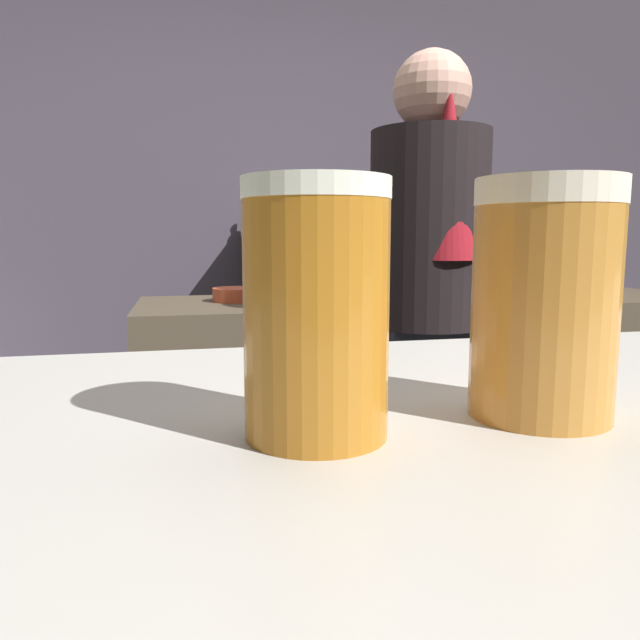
{
  "coord_description": "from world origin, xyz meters",
  "views": [
    {
      "loc": [
        -0.53,
        -1.36,
        1.14
      ],
      "look_at": [
        -0.4,
        -0.75,
        1.05
      ],
      "focal_mm": 34.0,
      "sensor_mm": 36.0,
      "label": 1
    }
  ],
  "objects_px": {
    "mixing_bowl": "(237,295)",
    "bottle_hot_sauce": "(353,208)",
    "bartender": "(428,299)",
    "pint_glass_near": "(544,300)",
    "pint_glass_far": "(316,310)",
    "chefs_knife": "(456,298)",
    "bottle_vinegar": "(262,212)",
    "knife_block": "(584,267)"
  },
  "relations": [
    {
      "from": "chefs_knife",
      "to": "bottle_hot_sauce",
      "type": "height_order",
      "value": "bottle_hot_sauce"
    },
    {
      "from": "mixing_bowl",
      "to": "bottle_vinegar",
      "type": "relative_size",
      "value": 0.97
    },
    {
      "from": "knife_block",
      "to": "mixing_bowl",
      "type": "height_order",
      "value": "knife_block"
    },
    {
      "from": "chefs_knife",
      "to": "bottle_hot_sauce",
      "type": "xyz_separation_m",
      "value": [
        -0.07,
        1.15,
        0.37
      ]
    },
    {
      "from": "bottle_hot_sauce",
      "to": "mixing_bowl",
      "type": "bearing_deg",
      "value": -124.33
    },
    {
      "from": "knife_block",
      "to": "mixing_bowl",
      "type": "distance_m",
      "value": 1.4
    },
    {
      "from": "chefs_knife",
      "to": "bottle_vinegar",
      "type": "distance_m",
      "value": 1.46
    },
    {
      "from": "pint_glass_near",
      "to": "bottle_hot_sauce",
      "type": "height_order",
      "value": "bottle_hot_sauce"
    },
    {
      "from": "mixing_bowl",
      "to": "bottle_hot_sauce",
      "type": "height_order",
      "value": "bottle_hot_sauce"
    },
    {
      "from": "mixing_bowl",
      "to": "bottle_vinegar",
      "type": "distance_m",
      "value": 1.27
    },
    {
      "from": "bartender",
      "to": "bottle_vinegar",
      "type": "bearing_deg",
      "value": 2.36
    },
    {
      "from": "knife_block",
      "to": "pint_glass_near",
      "type": "height_order",
      "value": "knife_block"
    },
    {
      "from": "pint_glass_near",
      "to": "pint_glass_far",
      "type": "height_order",
      "value": "pint_glass_near"
    },
    {
      "from": "chefs_knife",
      "to": "bottle_vinegar",
      "type": "xyz_separation_m",
      "value": [
        -0.54,
        1.3,
        0.36
      ]
    },
    {
      "from": "chefs_knife",
      "to": "bottle_hot_sauce",
      "type": "distance_m",
      "value": 1.21
    },
    {
      "from": "bartender",
      "to": "bottle_vinegar",
      "type": "relative_size",
      "value": 9.26
    },
    {
      "from": "knife_block",
      "to": "mixing_bowl",
      "type": "xyz_separation_m",
      "value": [
        -1.4,
        -0.0,
        -0.08
      ]
    },
    {
      "from": "chefs_knife",
      "to": "pint_glass_near",
      "type": "distance_m",
      "value": 1.91
    },
    {
      "from": "knife_block",
      "to": "bottle_hot_sauce",
      "type": "bearing_deg",
      "value": 122.96
    },
    {
      "from": "pint_glass_near",
      "to": "mixing_bowl",
      "type": "bearing_deg",
      "value": 90.78
    },
    {
      "from": "bartender",
      "to": "pint_glass_near",
      "type": "xyz_separation_m",
      "value": [
        -0.49,
        -1.33,
        0.15
      ]
    },
    {
      "from": "mixing_bowl",
      "to": "bottle_vinegar",
      "type": "bearing_deg",
      "value": 78.42
    },
    {
      "from": "bartender",
      "to": "bottle_vinegar",
      "type": "distance_m",
      "value": 1.76
    },
    {
      "from": "pint_glass_near",
      "to": "bottle_vinegar",
      "type": "relative_size",
      "value": 0.78
    },
    {
      "from": "pint_glass_near",
      "to": "bottle_hot_sauce",
      "type": "bearing_deg",
      "value": 76.51
    },
    {
      "from": "pint_glass_near",
      "to": "bottle_hot_sauce",
      "type": "distance_m",
      "value": 2.98
    },
    {
      "from": "bartender",
      "to": "chefs_knife",
      "type": "bearing_deg",
      "value": -40.97
    },
    {
      "from": "knife_block",
      "to": "pint_glass_far",
      "type": "distance_m",
      "value": 2.39
    },
    {
      "from": "pint_glass_near",
      "to": "bottle_vinegar",
      "type": "distance_m",
      "value": 3.05
    },
    {
      "from": "chefs_knife",
      "to": "bottle_hot_sauce",
      "type": "bearing_deg",
      "value": 80.79
    },
    {
      "from": "pint_glass_near",
      "to": "knife_block",
      "type": "bearing_deg",
      "value": 53.33
    },
    {
      "from": "pint_glass_near",
      "to": "pint_glass_far",
      "type": "relative_size",
      "value": 1.02
    },
    {
      "from": "bartender",
      "to": "pint_glass_far",
      "type": "relative_size",
      "value": 12.08
    },
    {
      "from": "mixing_bowl",
      "to": "pint_glass_far",
      "type": "bearing_deg",
      "value": -93.5
    },
    {
      "from": "knife_block",
      "to": "pint_glass_near",
      "type": "bearing_deg",
      "value": -126.67
    },
    {
      "from": "pint_glass_far",
      "to": "bottle_vinegar",
      "type": "height_order",
      "value": "bottle_vinegar"
    },
    {
      "from": "bartender",
      "to": "chefs_knife",
      "type": "xyz_separation_m",
      "value": [
        0.28,
        0.41,
        -0.04
      ]
    },
    {
      "from": "bartender",
      "to": "pint_glass_near",
      "type": "bearing_deg",
      "value": 153.5
    },
    {
      "from": "chefs_knife",
      "to": "mixing_bowl",
      "type": "bearing_deg",
      "value": 159.87
    },
    {
      "from": "mixing_bowl",
      "to": "chefs_knife",
      "type": "height_order",
      "value": "mixing_bowl"
    },
    {
      "from": "mixing_bowl",
      "to": "bottle_hot_sauce",
      "type": "xyz_separation_m",
      "value": [
        0.72,
        1.05,
        0.35
      ]
    },
    {
      "from": "bottle_hot_sauce",
      "to": "pint_glass_near",
      "type": "bearing_deg",
      "value": -103.49
    }
  ]
}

